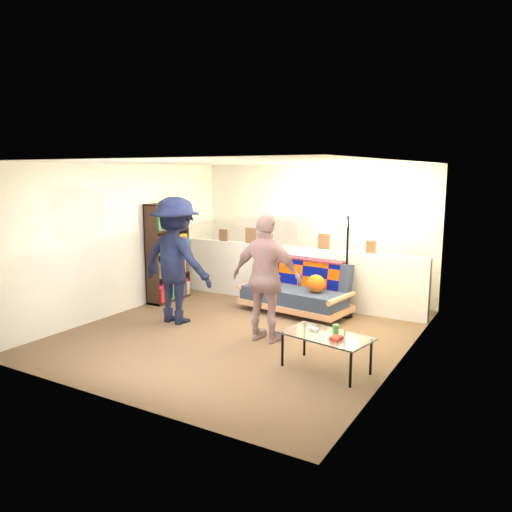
{
  "coord_description": "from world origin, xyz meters",
  "views": [
    {
      "loc": [
        3.62,
        -5.86,
        2.28
      ],
      "look_at": [
        0.0,
        0.4,
        1.05
      ],
      "focal_mm": 35.0,
      "sensor_mm": 36.0,
      "label": 1
    }
  ],
  "objects_px": {
    "person_left": "(176,260)",
    "bookshelf": "(168,256)",
    "floor_lamp": "(349,242)",
    "futon_sofa": "(298,291)",
    "person_right": "(267,278)",
    "coffee_table": "(327,337)"
  },
  "relations": [
    {
      "from": "person_left",
      "to": "bookshelf",
      "type": "bearing_deg",
      "value": -41.5
    },
    {
      "from": "bookshelf",
      "to": "floor_lamp",
      "type": "xyz_separation_m",
      "value": [
        3.12,
        0.63,
        0.39
      ]
    },
    {
      "from": "futon_sofa",
      "to": "floor_lamp",
      "type": "height_order",
      "value": "floor_lamp"
    },
    {
      "from": "futon_sofa",
      "to": "floor_lamp",
      "type": "distance_m",
      "value": 1.16
    },
    {
      "from": "futon_sofa",
      "to": "person_right",
      "type": "xyz_separation_m",
      "value": [
        0.23,
        -1.47,
        0.51
      ]
    },
    {
      "from": "floor_lamp",
      "to": "person_left",
      "type": "distance_m",
      "value": 2.68
    },
    {
      "from": "coffee_table",
      "to": "floor_lamp",
      "type": "distance_m",
      "value": 2.41
    },
    {
      "from": "futon_sofa",
      "to": "person_right",
      "type": "relative_size",
      "value": 1.08
    },
    {
      "from": "bookshelf",
      "to": "futon_sofa",
      "type": "bearing_deg",
      "value": 10.86
    },
    {
      "from": "futon_sofa",
      "to": "bookshelf",
      "type": "height_order",
      "value": "bookshelf"
    },
    {
      "from": "coffee_table",
      "to": "person_left",
      "type": "distance_m",
      "value": 2.83
    },
    {
      "from": "futon_sofa",
      "to": "coffee_table",
      "type": "distance_m",
      "value": 2.42
    },
    {
      "from": "floor_lamp",
      "to": "person_left",
      "type": "bearing_deg",
      "value": -144.06
    },
    {
      "from": "person_left",
      "to": "person_right",
      "type": "bearing_deg",
      "value": -179.89
    },
    {
      "from": "bookshelf",
      "to": "coffee_table",
      "type": "height_order",
      "value": "bookshelf"
    },
    {
      "from": "bookshelf",
      "to": "coffee_table",
      "type": "xyz_separation_m",
      "value": [
        3.66,
        -1.58,
        -0.41
      ]
    },
    {
      "from": "futon_sofa",
      "to": "bookshelf",
      "type": "relative_size",
      "value": 1.08
    },
    {
      "from": "floor_lamp",
      "to": "bookshelf",
      "type": "bearing_deg",
      "value": -168.62
    },
    {
      "from": "futon_sofa",
      "to": "floor_lamp",
      "type": "relative_size",
      "value": 1.11
    },
    {
      "from": "bookshelf",
      "to": "person_left",
      "type": "xyz_separation_m",
      "value": [
        0.95,
        -0.94,
        0.14
      ]
    },
    {
      "from": "bookshelf",
      "to": "person_right",
      "type": "xyz_separation_m",
      "value": [
        2.56,
        -1.02,
        0.06
      ]
    },
    {
      "from": "person_left",
      "to": "person_right",
      "type": "xyz_separation_m",
      "value": [
        1.61,
        -0.08,
        -0.08
      ]
    }
  ]
}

